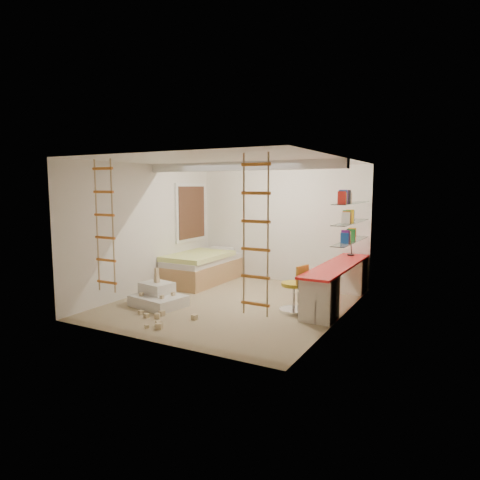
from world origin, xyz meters
The scene contains 15 objects.
floor centered at (0.00, 0.00, 0.00)m, with size 4.50×4.50×0.00m, color #9B8864.
ceiling_beam centered at (0.00, 0.30, 2.52)m, with size 4.00×0.18×0.16m, color white.
window_frame centered at (-1.97, 1.50, 1.55)m, with size 0.06×1.15×1.35m, color white.
window_blind centered at (-1.93, 1.50, 1.55)m, with size 0.02×1.00×1.20m, color #4C2D1E.
rope_ladder_left centered at (-1.35, -1.75, 1.52)m, with size 0.41×0.04×2.13m, color orange, non-canonical shape.
rope_ladder_right centered at (1.35, -1.75, 1.52)m, with size 0.41×0.04×2.13m, color #BC7620, non-canonical shape.
waste_bin centered at (1.75, -0.29, 0.19)m, with size 0.31×0.31×0.39m, color white.
desk centered at (1.72, 0.86, 0.40)m, with size 0.56×2.80×0.75m.
shelves centered at (1.87, 1.13, 1.50)m, with size 0.25×1.80×0.71m.
bed centered at (-1.48, 1.23, 0.33)m, with size 1.02×2.00×0.69m.
task_lamp centered at (1.67, 1.82, 1.14)m, with size 0.14×0.36×0.57m.
swivel_chair centered at (1.21, 0.05, 0.31)m, with size 0.59×0.59×0.83m.
play_platform centered at (-1.11, -0.77, 0.16)m, with size 1.00×0.84×0.40m.
toy_blocks centered at (-0.78, -1.18, 0.19)m, with size 1.33×1.25×0.67m.
books centered at (1.87, 1.13, 1.60)m, with size 0.14×0.58×0.92m.
Camera 1 is at (3.82, -6.69, 2.15)m, focal length 32.00 mm.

